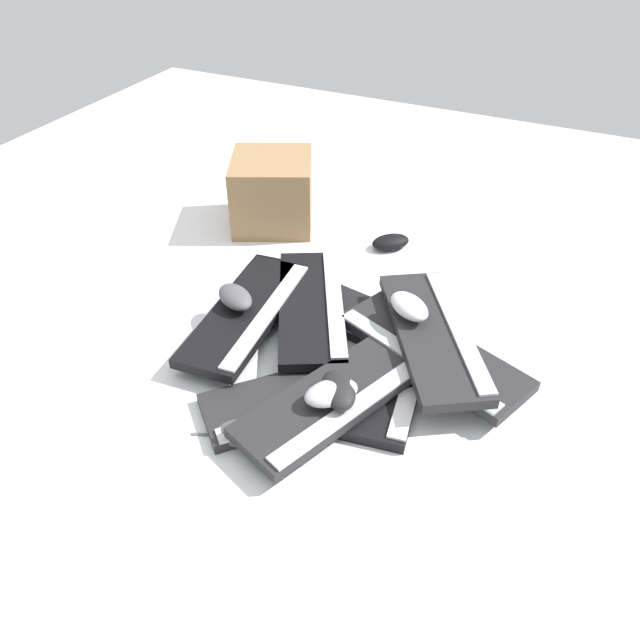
{
  "coord_description": "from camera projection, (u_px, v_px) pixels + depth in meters",
  "views": [
    {
      "loc": [
        -0.46,
        1.02,
        0.94
      ],
      "look_at": [
        0.02,
        -0.0,
        0.04
      ],
      "focal_mm": 35.0,
      "sensor_mm": 36.0,
      "label": 1
    }
  ],
  "objects": [
    {
      "name": "mouse_2",
      "position": [
        338.0,
        390.0,
        1.21
      ],
      "size": [
        0.12,
        0.13,
        0.04
      ],
      "primitive_type": "ellipsoid",
      "rotation": [
        0.0,
        0.0,
        2.19
      ],
      "color": "black",
      "rests_on": "keyboard_4"
    },
    {
      "name": "ground_plane",
      "position": [
        329.0,
        338.0,
        1.46
      ],
      "size": [
        3.2,
        3.2,
        0.0
      ],
      "primitive_type": "plane",
      "color": "white"
    },
    {
      "name": "mouse_5",
      "position": [
        244.0,
        433.0,
        1.21
      ],
      "size": [
        0.13,
        0.1,
        0.04
      ],
      "primitive_type": "ellipsoid",
      "rotation": [
        0.0,
        0.0,
        0.33
      ],
      "color": "#4C4C51",
      "rests_on": "ground"
    },
    {
      "name": "mouse_6",
      "position": [
        409.0,
        306.0,
        1.38
      ],
      "size": [
        0.13,
        0.12,
        0.04
      ],
      "primitive_type": "ellipsoid",
      "rotation": [
        0.0,
        0.0,
        5.64
      ],
      "color": "silver",
      "rests_on": "keyboard_8"
    },
    {
      "name": "mouse_1",
      "position": [
        331.0,
        393.0,
        1.21
      ],
      "size": [
        0.12,
        0.13,
        0.04
      ],
      "primitive_type": "ellipsoid",
      "rotation": [
        0.0,
        0.0,
        0.85
      ],
      "color": "#B7B7BC",
      "rests_on": "keyboard_4"
    },
    {
      "name": "cardboard_box",
      "position": [
        272.0,
        191.0,
        1.83
      ],
      "size": [
        0.31,
        0.31,
        0.2
      ],
      "primitive_type": "cube",
      "rotation": [
        0.0,
        0.0,
        3.57
      ],
      "color": "olive",
      "rests_on": "ground"
    },
    {
      "name": "cable_0",
      "position": [
        294.0,
        368.0,
        1.37
      ],
      "size": [
        0.16,
        0.55,
        0.01
      ],
      "color": "#59595B",
      "rests_on": "ground"
    },
    {
      "name": "keyboard_8",
      "position": [
        433.0,
        334.0,
        1.36
      ],
      "size": [
        0.36,
        0.45,
        0.03
      ],
      "color": "#232326",
      "rests_on": "keyboard_5"
    },
    {
      "name": "keyboard_7",
      "position": [
        247.0,
        313.0,
        1.47
      ],
      "size": [
        0.19,
        0.45,
        0.03
      ],
      "color": "black",
      "rests_on": "keyboard_0"
    },
    {
      "name": "keyboard_6",
      "position": [
        312.0,
        306.0,
        1.49
      ],
      "size": [
        0.33,
        0.46,
        0.03
      ],
      "color": "black",
      "rests_on": "keyboard_3"
    },
    {
      "name": "keyboard_4",
      "position": [
        336.0,
        397.0,
        1.25
      ],
      "size": [
        0.3,
        0.46,
        0.03
      ],
      "color": "#232326",
      "rests_on": "keyboard_1"
    },
    {
      "name": "mouse_0",
      "position": [
        391.0,
        242.0,
        1.77
      ],
      "size": [
        0.12,
        0.12,
        0.04
      ],
      "primitive_type": "ellipsoid",
      "rotation": [
        0.0,
        0.0,
        0.77
      ],
      "color": "black",
      "rests_on": "ground"
    },
    {
      "name": "keyboard_3",
      "position": [
        336.0,
        308.0,
        1.53
      ],
      "size": [
        0.46,
        0.23,
        0.03
      ],
      "color": "black",
      "rests_on": "ground"
    },
    {
      "name": "mouse_4",
      "position": [
        470.0,
        368.0,
        1.35
      ],
      "size": [
        0.09,
        0.12,
        0.04
      ],
      "primitive_type": "ellipsoid",
      "rotation": [
        0.0,
        0.0,
        1.78
      ],
      "color": "#B7B7BC",
      "rests_on": "ground"
    },
    {
      "name": "keyboard_1",
      "position": [
        309.0,
        395.0,
        1.3
      ],
      "size": [
        0.41,
        0.42,
        0.03
      ],
      "color": "#232326",
      "rests_on": "ground"
    },
    {
      "name": "keyboard_2",
      "position": [
        391.0,
        368.0,
        1.36
      ],
      "size": [
        0.21,
        0.46,
        0.03
      ],
      "color": "black",
      "rests_on": "ground"
    },
    {
      "name": "keyboard_0",
      "position": [
        249.0,
        309.0,
        1.53
      ],
      "size": [
        0.19,
        0.45,
        0.03
      ],
      "color": "black",
      "rests_on": "ground"
    },
    {
      "name": "mouse_3",
      "position": [
        235.0,
        297.0,
        1.46
      ],
      "size": [
        0.13,
        0.11,
        0.04
      ],
      "primitive_type": "ellipsoid",
      "rotation": [
        0.0,
        0.0,
        5.75
      ],
      "color": "#4C4C51",
      "rests_on": "keyboard_7"
    },
    {
      "name": "keyboard_5",
      "position": [
        431.0,
        351.0,
        1.36
      ],
      "size": [
        0.46,
        0.3,
        0.03
      ],
      "color": "#232326",
      "rests_on": "keyboard_2"
    }
  ]
}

